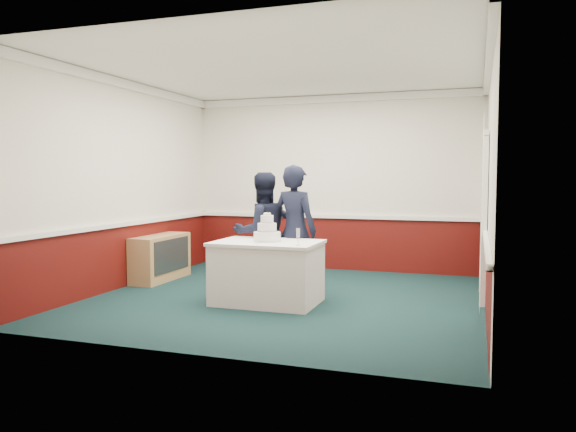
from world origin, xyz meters
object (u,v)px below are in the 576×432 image
(sideboard, at_px, (161,258))
(wedding_cake, at_px, (267,233))
(person_woman, at_px, (295,230))
(cake_table, at_px, (267,272))
(person_man, at_px, (262,233))
(cake_knife, at_px, (259,243))
(champagne_flute, at_px, (298,234))

(sideboard, bearing_deg, wedding_cake, -24.22)
(person_woman, bearing_deg, cake_table, 86.99)
(person_man, height_order, person_woman, person_woman)
(wedding_cake, xyz_separation_m, cake_knife, (-0.03, -0.20, -0.11))
(sideboard, xyz_separation_m, wedding_cake, (2.14, -0.96, 0.55))
(sideboard, bearing_deg, person_woman, -9.44)
(wedding_cake, relative_size, champagne_flute, 1.78)
(sideboard, height_order, champagne_flute, champagne_flute)
(cake_knife, xyz_separation_m, champagne_flute, (0.53, -0.08, 0.14))
(cake_knife, relative_size, person_man, 0.13)
(cake_table, height_order, person_man, person_man)
(sideboard, distance_m, champagne_flute, 2.97)
(wedding_cake, bearing_deg, champagne_flute, -29.25)
(cake_table, relative_size, person_man, 0.79)
(person_man, bearing_deg, cake_knife, 69.40)
(wedding_cake, bearing_deg, cake_knife, -98.53)
(cake_table, bearing_deg, person_man, 117.11)
(cake_table, distance_m, cake_knife, 0.44)
(cake_table, distance_m, person_woman, 0.77)
(cake_table, distance_m, wedding_cake, 0.50)
(cake_table, relative_size, wedding_cake, 3.63)
(sideboard, height_order, person_woman, person_woman)
(sideboard, relative_size, champagne_flute, 5.85)
(cake_table, bearing_deg, sideboard, 155.78)
(sideboard, xyz_separation_m, person_man, (1.84, -0.38, 0.48))
(cake_knife, height_order, person_woman, person_woman)
(cake_table, distance_m, person_man, 0.78)
(person_woman, bearing_deg, cake_knife, 89.21)
(person_woman, bearing_deg, champagne_flute, 124.84)
(person_man, bearing_deg, sideboard, -51.18)
(wedding_cake, height_order, person_man, person_man)
(champagne_flute, bearing_deg, person_man, 132.80)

